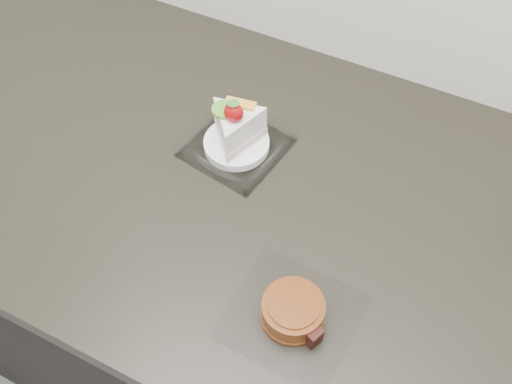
{
  "coord_description": "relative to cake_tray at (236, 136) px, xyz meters",
  "views": [
    {
      "loc": [
        0.2,
        1.24,
        1.57
      ],
      "look_at": [
        -0.01,
        1.65,
        0.94
      ],
      "focal_mm": 40.0,
      "sensor_mm": 36.0,
      "label": 1
    }
  ],
  "objects": [
    {
      "name": "cake_tray",
      "position": [
        0.0,
        0.0,
        0.0
      ],
      "size": [
        0.16,
        0.16,
        0.11
      ],
      "rotation": [
        0.0,
        0.0,
        -0.16
      ],
      "color": "white",
      "rests_on": "counter"
    },
    {
      "name": "counter",
      "position": [
        0.08,
        -0.05,
        -0.48
      ],
      "size": [
        2.04,
        0.64,
        0.9
      ],
      "color": "black",
      "rests_on": "ground"
    },
    {
      "name": "mooncake_wrap",
      "position": [
        0.19,
        -0.21,
        -0.01
      ],
      "size": [
        0.16,
        0.15,
        0.04
      ],
      "rotation": [
        0.0,
        0.0,
        0.13
      ],
      "color": "white",
      "rests_on": "counter"
    }
  ]
}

